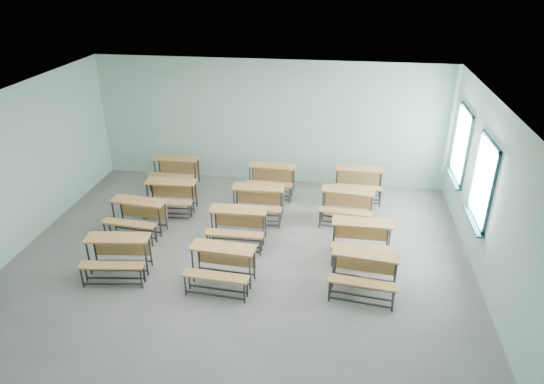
{
  "coord_description": "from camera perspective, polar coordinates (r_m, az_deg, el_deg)",
  "views": [
    {
      "loc": [
        1.81,
        -7.79,
        5.41
      ],
      "look_at": [
        0.48,
        1.2,
        1.0
      ],
      "focal_mm": 32.0,
      "sensor_mm": 36.0,
      "label": 1
    }
  ],
  "objects": [
    {
      "name": "desk_unit_r3c1",
      "position": [
        12.12,
        -0.07,
        1.96
      ],
      "size": [
        1.2,
        0.83,
        0.73
      ],
      "rotation": [
        0.0,
        0.0,
        -0.04
      ],
      "color": "#BC8043",
      "rests_on": "ground"
    },
    {
      "name": "desk_unit_r2c2",
      "position": [
        10.96,
        8.84,
        -1.11
      ],
      "size": [
        1.25,
        0.9,
        0.73
      ],
      "rotation": [
        0.0,
        0.0,
        -0.1
      ],
      "color": "#BC8043",
      "rests_on": "ground"
    },
    {
      "name": "desk_unit_r3c2",
      "position": [
        12.14,
        10.16,
        1.56
      ],
      "size": [
        1.19,
        0.82,
        0.73
      ],
      "rotation": [
        0.0,
        0.0,
        -0.02
      ],
      "color": "#BC8043",
      "rests_on": "ground"
    },
    {
      "name": "desk_unit_r3c0",
      "position": [
        12.83,
        -11.3,
        2.82
      ],
      "size": [
        1.18,
        0.79,
        0.73
      ],
      "rotation": [
        0.0,
        0.0,
        0.01
      ],
      "color": "#BC8043",
      "rests_on": "ground"
    },
    {
      "name": "desk_unit_r1c1",
      "position": [
        10.04,
        -4.04,
        -3.51
      ],
      "size": [
        1.19,
        0.81,
        0.73
      ],
      "rotation": [
        0.0,
        0.0,
        0.02
      ],
      "color": "#BC8043",
      "rests_on": "ground"
    },
    {
      "name": "desk_unit_r0c1",
      "position": [
        8.83,
        -5.94,
        -8.08
      ],
      "size": [
        1.22,
        0.86,
        0.73
      ],
      "rotation": [
        0.0,
        0.0,
        -0.06
      ],
      "color": "#BC8043",
      "rests_on": "ground"
    },
    {
      "name": "desk_unit_r2c0",
      "position": [
        11.51,
        -11.86,
        -0.0
      ],
      "size": [
        1.21,
        0.85,
        0.73
      ],
      "rotation": [
        0.0,
        0.0,
        0.05
      ],
      "color": "#BC8043",
      "rests_on": "ground"
    },
    {
      "name": "desk_unit_r1c0",
      "position": [
        10.76,
        -15.59,
        -2.33
      ],
      "size": [
        1.24,
        0.89,
        0.73
      ],
      "rotation": [
        0.0,
        0.0,
        -0.09
      ],
      "color": "#BC8043",
      "rests_on": "ground"
    },
    {
      "name": "desk_unit_r1c2",
      "position": [
        9.72,
        10.48,
        -4.97
      ],
      "size": [
        1.18,
        0.8,
        0.73
      ],
      "rotation": [
        0.0,
        0.0,
        -0.01
      ],
      "color": "#BC8043",
      "rests_on": "ground"
    },
    {
      "name": "room",
      "position": [
        8.87,
        -3.61,
        0.39
      ],
      "size": [
        9.04,
        8.04,
        3.24
      ],
      "color": "gray",
      "rests_on": "ground"
    },
    {
      "name": "desk_unit_r2c1",
      "position": [
        10.98,
        -1.68,
        -0.73
      ],
      "size": [
        1.19,
        0.81,
        0.73
      ],
      "rotation": [
        0.0,
        0.0,
        0.02
      ],
      "color": "#BC8043",
      "rests_on": "ground"
    },
    {
      "name": "desk_unit_r0c2",
      "position": [
        8.78,
        10.82,
        -8.71
      ],
      "size": [
        1.25,
        0.91,
        0.73
      ],
      "rotation": [
        0.0,
        0.0,
        -0.11
      ],
      "color": "#BC8043",
      "rests_on": "ground"
    },
    {
      "name": "desk_unit_r0c0",
      "position": [
        9.51,
        -17.74,
        -6.63
      ],
      "size": [
        1.26,
        0.93,
        0.73
      ],
      "rotation": [
        0.0,
        0.0,
        0.12
      ],
      "color": "#BC8043",
      "rests_on": "ground"
    }
  ]
}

